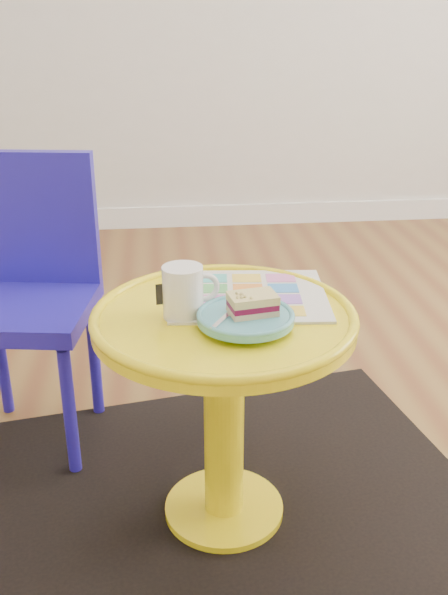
{
  "coord_description": "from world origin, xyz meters",
  "views": [
    {
      "loc": [
        -0.7,
        -1.68,
        1.14
      ],
      "look_at": [
        -0.56,
        -0.4,
        0.58
      ],
      "focal_mm": 40.0,
      "sensor_mm": 36.0,
      "label": 1
    }
  ],
  "objects": [
    {
      "name": "side_table",
      "position": [
        -0.56,
        -0.4,
        0.39
      ],
      "size": [
        0.57,
        0.57,
        0.54
      ],
      "color": "yellow",
      "rests_on": "ground"
    },
    {
      "name": "cake_slice",
      "position": [
        -0.5,
        -0.46,
        0.59
      ],
      "size": [
        0.11,
        0.08,
        0.04
      ],
      "rotation": [
        0.0,
        0.0,
        0.17
      ],
      "color": "#D3BC8C",
      "rests_on": "plate"
    },
    {
      "name": "newspaper",
      "position": [
        -0.49,
        -0.31,
        0.55
      ],
      "size": [
        0.38,
        0.33,
        0.01
      ],
      "primitive_type": "cube",
      "rotation": [
        0.0,
        0.0,
        -0.09
      ],
      "color": "silver",
      "rests_on": "side_table"
    },
    {
      "name": "plate",
      "position": [
        -0.52,
        -0.46,
        0.56
      ],
      "size": [
        0.2,
        0.2,
        0.02
      ],
      "color": "#56ABB7",
      "rests_on": "newspaper"
    },
    {
      "name": "room_walls",
      "position": [
        -0.99,
        0.99,
        0.06
      ],
      "size": [
        4.0,
        4.0,
        4.0
      ],
      "color": "silver",
      "rests_on": "ground"
    },
    {
      "name": "chair",
      "position": [
        -1.05,
        0.03,
        0.46
      ],
      "size": [
        0.41,
        0.41,
        0.8
      ],
      "rotation": [
        0.0,
        0.0,
        -0.16
      ],
      "color": "#261BB5",
      "rests_on": "ground"
    },
    {
      "name": "floor",
      "position": [
        0.0,
        0.0,
        0.0
      ],
      "size": [
        4.0,
        4.0,
        0.0
      ],
      "primitive_type": "plane",
      "color": "brown",
      "rests_on": "ground"
    },
    {
      "name": "mug",
      "position": [
        -0.64,
        -0.4,
        0.6
      ],
      "size": [
        0.12,
        0.09,
        0.11
      ],
      "rotation": [
        0.0,
        0.0,
        0.15
      ],
      "color": "white",
      "rests_on": "side_table"
    },
    {
      "name": "rug",
      "position": [
        -0.56,
        -0.4,
        0.0
      ],
      "size": [
        1.47,
        1.3,
        0.01
      ],
      "primitive_type": "cube",
      "rotation": [
        0.0,
        0.0,
        0.17
      ],
      "color": "black",
      "rests_on": "ground"
    },
    {
      "name": "fork",
      "position": [
        -0.55,
        -0.46,
        0.57
      ],
      "size": [
        0.09,
        0.13,
        0.0
      ],
      "rotation": [
        0.0,
        0.0,
        -0.54
      ],
      "color": "silver",
      "rests_on": "plate"
    }
  ]
}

